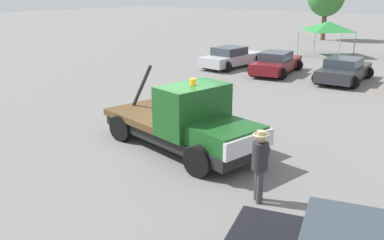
% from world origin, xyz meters
% --- Properties ---
extents(ground_plane, '(160.00, 160.00, 0.00)m').
position_xyz_m(ground_plane, '(0.00, 0.00, 0.00)').
color(ground_plane, slate).
extents(tow_truck, '(6.12, 3.05, 2.51)m').
position_xyz_m(tow_truck, '(0.35, -0.07, 0.94)').
color(tow_truck, black).
rests_on(tow_truck, ground).
extents(person_near_truck, '(0.40, 0.40, 1.80)m').
position_xyz_m(person_near_truck, '(3.78, -1.60, 1.06)').
color(person_near_truck, '#38383D').
rests_on(person_near_truck, ground).
extents(parked_car_silver, '(2.55, 4.84, 1.34)m').
position_xyz_m(parked_car_silver, '(-6.72, 13.34, 0.65)').
color(parked_car_silver, '#B7B7BC').
rests_on(parked_car_silver, ground).
extents(parked_car_maroon, '(2.83, 4.98, 1.34)m').
position_xyz_m(parked_car_maroon, '(-3.42, 13.23, 0.65)').
color(parked_car_maroon, maroon).
rests_on(parked_car_maroon, ground).
extents(parked_car_charcoal, '(2.68, 4.73, 1.34)m').
position_xyz_m(parked_car_charcoal, '(0.58, 13.40, 0.65)').
color(parked_car_charcoal, '#2D2D33').
rests_on(parked_car_charcoal, ground).
extents(canopy_tent_green, '(3.25, 3.25, 2.57)m').
position_xyz_m(canopy_tent_green, '(-3.75, 21.96, 2.21)').
color(canopy_tent_green, '#9E9EA3').
rests_on(canopy_tent_green, ground).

